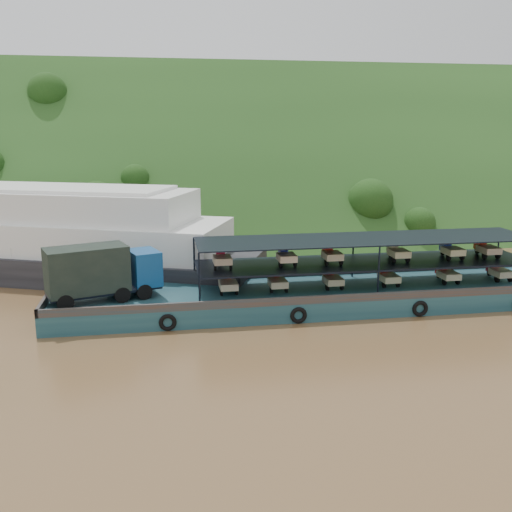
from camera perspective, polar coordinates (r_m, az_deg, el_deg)
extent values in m
plane|color=brown|center=(37.76, 3.77, -5.63)|extent=(160.00, 160.00, 0.00)
cube|color=#1B3714|center=(72.32, -2.79, 3.29)|extent=(140.00, 39.60, 39.60)
cube|color=#133743|center=(39.20, 5.89, -4.05)|extent=(35.00, 7.00, 1.20)
cube|color=#592D19|center=(42.13, 4.70, -1.63)|extent=(35.00, 0.20, 0.50)
cube|color=#592D19|center=(35.83, 7.36, -4.29)|extent=(35.00, 0.20, 0.50)
cube|color=#592D19|center=(38.30, -20.12, -3.87)|extent=(0.20, 7.00, 0.50)
torus|color=black|center=(34.50, -8.82, -6.59)|extent=(1.06, 0.26, 1.06)
torus|color=black|center=(35.45, 4.28, -5.94)|extent=(1.06, 0.26, 1.06)
torus|color=black|center=(38.10, 16.09, -5.08)|extent=(1.06, 0.26, 1.06)
cylinder|color=black|center=(35.82, -18.55, -4.45)|extent=(1.07, 0.67, 1.01)
cylinder|color=black|center=(37.83, -19.14, -3.59)|extent=(1.07, 0.67, 1.01)
cylinder|color=black|center=(36.52, -13.24, -3.79)|extent=(1.07, 0.67, 1.01)
cylinder|color=black|center=(38.49, -14.10, -2.98)|extent=(1.07, 0.67, 1.01)
cylinder|color=black|center=(36.89, -11.13, -3.52)|extent=(1.07, 0.67, 1.01)
cylinder|color=black|center=(38.85, -12.09, -2.73)|extent=(1.07, 0.67, 1.01)
cube|color=black|center=(37.28, -14.89, -3.30)|extent=(7.22, 4.35, 0.20)
cube|color=navy|center=(37.65, -11.12, -1.12)|extent=(2.42, 2.85, 2.22)
cube|color=black|center=(37.81, -9.91, -0.38)|extent=(0.72, 1.93, 0.91)
cube|color=black|center=(36.70, -16.55, -1.29)|extent=(5.38, 3.88, 2.83)
cube|color=black|center=(39.67, 10.85, -0.63)|extent=(23.00, 5.00, 0.12)
cube|color=black|center=(39.33, 10.95, 1.69)|extent=(23.00, 5.00, 0.08)
cylinder|color=black|center=(34.89, -5.69, -2.33)|extent=(0.12, 0.12, 3.30)
cylinder|color=black|center=(39.73, -6.20, -0.47)|extent=(0.12, 0.12, 3.30)
cylinder|color=black|center=(37.41, 12.16, -1.52)|extent=(0.12, 0.12, 3.30)
cylinder|color=black|center=(41.96, 9.67, 0.13)|extent=(0.12, 0.12, 3.30)
cylinder|color=black|center=(46.98, 23.04, 0.64)|extent=(0.12, 0.12, 3.30)
cylinder|color=black|center=(38.84, -3.03, -2.84)|extent=(0.12, 0.52, 0.52)
cylinder|color=black|center=(37.07, -3.48, -3.61)|extent=(0.14, 0.52, 0.52)
cylinder|color=black|center=(37.18, -1.94, -3.54)|extent=(0.14, 0.52, 0.52)
cube|color=beige|center=(37.36, -2.78, -2.93)|extent=(1.15, 1.50, 0.44)
cube|color=#B0290B|center=(38.42, -2.99, -2.21)|extent=(0.55, 0.80, 0.80)
cube|color=#B0290B|center=(38.10, -2.96, -1.56)|extent=(0.50, 0.10, 0.10)
cylinder|color=black|center=(39.34, 1.76, -2.62)|extent=(0.12, 0.52, 0.52)
cylinder|color=black|center=(37.54, 1.55, -3.38)|extent=(0.14, 0.52, 0.52)
cylinder|color=black|center=(37.74, 3.04, -3.30)|extent=(0.14, 0.52, 0.52)
cube|color=beige|center=(37.88, 2.19, -2.70)|extent=(1.15, 1.50, 0.44)
cube|color=#AE170B|center=(38.92, 1.85, -2.00)|extent=(0.55, 0.80, 0.80)
cube|color=#AE170B|center=(38.60, 1.91, -1.36)|extent=(0.50, 0.10, 0.10)
cylinder|color=black|center=(40.24, 7.10, -2.36)|extent=(0.12, 0.52, 0.52)
cylinder|color=black|center=(38.44, 7.15, -3.09)|extent=(0.14, 0.52, 0.52)
cylinder|color=black|center=(38.73, 8.57, -3.01)|extent=(0.14, 0.52, 0.52)
cube|color=#C0B588|center=(38.81, 7.73, -2.43)|extent=(1.15, 1.50, 0.44)
cube|color=#B7150C|center=(39.83, 7.25, -1.75)|extent=(0.55, 0.80, 0.80)
cube|color=#B7150C|center=(39.52, 7.35, -1.12)|extent=(0.50, 0.10, 0.10)
cylinder|color=black|center=(41.54, 12.38, -2.09)|extent=(0.12, 0.52, 0.52)
cylinder|color=black|center=(39.75, 12.67, -2.78)|extent=(0.14, 0.52, 0.52)
cylinder|color=black|center=(40.13, 14.00, -2.70)|extent=(0.14, 0.52, 0.52)
cube|color=beige|center=(40.16, 13.17, -2.14)|extent=(1.15, 1.50, 0.44)
cube|color=red|center=(41.14, 12.57, -1.49)|extent=(0.55, 0.80, 0.80)
cube|color=red|center=(40.84, 12.71, -0.88)|extent=(0.50, 0.10, 0.10)
cylinder|color=black|center=(43.35, 17.80, -1.79)|extent=(0.12, 0.52, 0.52)
cylinder|color=black|center=(41.59, 18.31, -2.43)|extent=(0.14, 0.52, 0.52)
cylinder|color=black|center=(42.06, 19.52, -2.35)|extent=(0.14, 0.52, 0.52)
cube|color=beige|center=(42.04, 18.73, -1.82)|extent=(1.15, 1.50, 0.44)
cube|color=red|center=(42.97, 18.03, -1.21)|extent=(0.55, 0.80, 0.80)
cube|color=red|center=(42.69, 18.20, -0.62)|extent=(0.50, 0.10, 0.10)
cylinder|color=black|center=(45.31, 22.30, -1.52)|extent=(0.12, 0.52, 0.52)
cylinder|color=black|center=(43.58, 22.97, -2.12)|extent=(0.14, 0.52, 0.52)
cylinder|color=black|center=(44.12, 24.07, -2.05)|extent=(0.14, 0.52, 0.52)
cube|color=beige|center=(44.05, 23.32, -1.55)|extent=(1.15, 1.50, 0.44)
cube|color=#B30B1E|center=(44.95, 22.55, -0.97)|extent=(0.55, 0.80, 0.80)
cube|color=#B30B1E|center=(44.68, 22.74, -0.41)|extent=(0.50, 0.10, 0.10)
cylinder|color=black|center=(38.38, -3.62, -0.39)|extent=(0.12, 0.52, 0.52)
cylinder|color=black|center=(36.59, -4.10, -1.05)|extent=(0.14, 0.52, 0.52)
cylinder|color=black|center=(36.69, -2.54, -0.99)|extent=(0.14, 0.52, 0.52)
cube|color=tan|center=(36.90, -3.39, -0.38)|extent=(1.15, 1.50, 0.44)
cube|color=#AB0B24|center=(37.97, -3.58, 0.28)|extent=(0.55, 0.80, 0.80)
cube|color=#AB0B24|center=(37.67, -3.56, 0.95)|extent=(0.50, 0.10, 0.10)
cylinder|color=black|center=(39.03, 2.61, -0.15)|extent=(0.12, 0.52, 0.52)
cylinder|color=black|center=(37.22, 2.44, -0.79)|extent=(0.14, 0.52, 0.52)
cylinder|color=black|center=(37.43, 3.93, -0.73)|extent=(0.14, 0.52, 0.52)
cube|color=beige|center=(37.57, 3.08, -0.13)|extent=(1.15, 1.50, 0.44)
cube|color=navy|center=(38.63, 2.71, 0.50)|extent=(0.55, 0.80, 0.80)
cube|color=navy|center=(38.34, 2.78, 1.17)|extent=(0.50, 0.10, 0.10)
cylinder|color=black|center=(39.80, 7.02, 0.02)|extent=(0.12, 0.52, 0.52)
cylinder|color=black|center=(37.98, 7.06, -0.60)|extent=(0.14, 0.52, 0.52)
cylinder|color=black|center=(38.27, 8.50, -0.54)|extent=(0.14, 0.52, 0.52)
cube|color=tan|center=(38.37, 7.64, 0.04)|extent=(1.15, 1.50, 0.44)
cube|color=red|center=(39.40, 7.16, 0.66)|extent=(0.55, 0.80, 0.80)
cube|color=red|center=(39.12, 7.27, 1.32)|extent=(0.50, 0.10, 0.10)
cylinder|color=black|center=(41.37, 13.28, 0.26)|extent=(0.12, 0.52, 0.52)
cylinder|color=black|center=(39.56, 13.61, -0.33)|extent=(0.14, 0.52, 0.52)
cylinder|color=black|center=(39.96, 14.93, -0.27)|extent=(0.14, 0.52, 0.52)
cube|color=beige|center=(40.00, 14.10, 0.29)|extent=(1.15, 1.50, 0.44)
cube|color=#BAB483|center=(40.99, 13.48, 0.88)|extent=(0.55, 0.80, 0.80)
cube|color=#BAB483|center=(40.72, 13.62, 1.51)|extent=(0.50, 0.10, 0.10)
cylinder|color=black|center=(43.05, 18.17, 0.44)|extent=(0.12, 0.52, 0.52)
cylinder|color=black|center=(41.27, 18.70, -0.11)|extent=(0.14, 0.52, 0.52)
cylinder|color=black|center=(41.75, 19.91, -0.06)|extent=(0.14, 0.52, 0.52)
cube|color=beige|center=(41.74, 19.11, 0.48)|extent=(1.15, 1.50, 0.44)
cube|color=navy|center=(42.69, 18.40, 1.04)|extent=(0.55, 0.80, 0.80)
cube|color=navy|center=(42.43, 18.57, 1.65)|extent=(0.50, 0.10, 0.10)
cylinder|color=black|center=(44.36, 21.25, 0.56)|extent=(0.12, 0.52, 0.52)
cylinder|color=black|center=(42.60, 21.89, 0.03)|extent=(0.14, 0.52, 0.52)
cylinder|color=black|center=(43.13, 23.03, 0.08)|extent=(0.14, 0.52, 0.52)
cube|color=tan|center=(43.09, 22.26, 0.59)|extent=(1.15, 1.50, 0.44)
cube|color=red|center=(44.01, 21.50, 1.14)|extent=(0.55, 0.80, 0.80)
cube|color=red|center=(43.75, 21.69, 1.73)|extent=(0.50, 0.10, 0.10)
cube|color=black|center=(50.33, -20.48, -0.46)|extent=(36.63, 21.99, 2.16)
cube|color=white|center=(49.88, -20.69, 2.15)|extent=(31.31, 19.10, 2.51)
cube|color=white|center=(49.52, -20.91, 4.90)|extent=(25.98, 16.22, 2.33)
cube|color=white|center=(49.38, -21.03, 6.40)|extent=(22.32, 14.02, 0.27)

